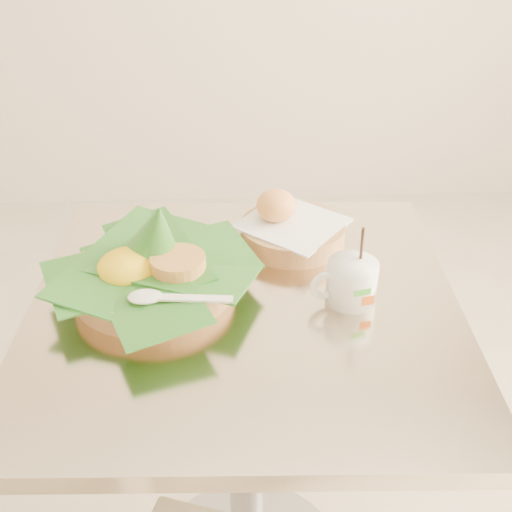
{
  "coord_description": "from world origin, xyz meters",
  "views": [
    {
      "loc": [
        0.12,
        -0.91,
        1.37
      ],
      "look_at": [
        0.16,
        -0.03,
        0.82
      ],
      "focal_mm": 45.0,
      "sensor_mm": 36.0,
      "label": 1
    }
  ],
  "objects_px": {
    "cafe_table": "(246,399)",
    "bread_basket": "(290,228)",
    "rice_basket": "(152,266)",
    "coffee_mug": "(351,281)"
  },
  "relations": [
    {
      "from": "cafe_table",
      "to": "bread_basket",
      "type": "distance_m",
      "value": 0.33
    },
    {
      "from": "rice_basket",
      "to": "coffee_mug",
      "type": "xyz_separation_m",
      "value": [
        0.32,
        -0.05,
        -0.01
      ]
    },
    {
      "from": "cafe_table",
      "to": "rice_basket",
      "type": "relative_size",
      "value": 2.22
    },
    {
      "from": "rice_basket",
      "to": "bread_basket",
      "type": "xyz_separation_m",
      "value": [
        0.24,
        0.15,
        -0.02
      ]
    },
    {
      "from": "cafe_table",
      "to": "rice_basket",
      "type": "height_order",
      "value": "rice_basket"
    },
    {
      "from": "rice_basket",
      "to": "coffee_mug",
      "type": "distance_m",
      "value": 0.33
    },
    {
      "from": "cafe_table",
      "to": "rice_basket",
      "type": "distance_m",
      "value": 0.31
    },
    {
      "from": "rice_basket",
      "to": "cafe_table",
      "type": "bearing_deg",
      "value": -15.59
    },
    {
      "from": "cafe_table",
      "to": "bread_basket",
      "type": "bearing_deg",
      "value": 64.24
    },
    {
      "from": "cafe_table",
      "to": "coffee_mug",
      "type": "relative_size",
      "value": 5.29
    }
  ]
}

